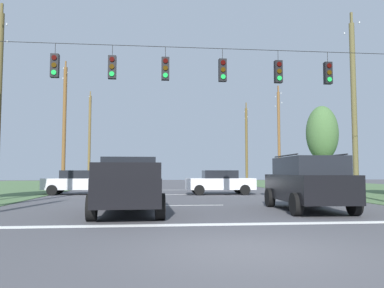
% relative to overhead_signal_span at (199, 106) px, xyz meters
% --- Properties ---
extents(ground_plane, '(120.00, 120.00, 0.00)m').
position_rel_overhead_signal_span_xyz_m(ground_plane, '(-0.07, -8.58, -4.15)').
color(ground_plane, '#47474C').
extents(stop_bar_stripe, '(15.30, 0.45, 0.01)m').
position_rel_overhead_signal_span_xyz_m(stop_bar_stripe, '(-0.07, -5.11, -4.15)').
color(stop_bar_stripe, white).
rests_on(stop_bar_stripe, ground).
extents(lane_dash_0, '(2.50, 0.15, 0.01)m').
position_rel_overhead_signal_span_xyz_m(lane_dash_0, '(-0.07, 0.89, -4.15)').
color(lane_dash_0, white).
rests_on(lane_dash_0, ground).
extents(lane_dash_1, '(2.50, 0.15, 0.01)m').
position_rel_overhead_signal_span_xyz_m(lane_dash_1, '(-0.07, 8.69, -4.15)').
color(lane_dash_1, white).
rests_on(lane_dash_1, ground).
extents(lane_dash_2, '(2.50, 0.15, 0.01)m').
position_rel_overhead_signal_span_xyz_m(lane_dash_2, '(-0.07, 14.72, -4.15)').
color(lane_dash_2, white).
rests_on(lane_dash_2, ground).
extents(overhead_signal_span, '(17.77, 0.31, 7.15)m').
position_rel_overhead_signal_span_xyz_m(overhead_signal_span, '(0.00, 0.00, 0.00)').
color(overhead_signal_span, brown).
rests_on(overhead_signal_span, ground).
extents(pickup_truck, '(2.44, 5.47, 1.95)m').
position_rel_overhead_signal_span_xyz_m(pickup_truck, '(-2.71, -2.10, -3.18)').
color(pickup_truck, black).
rests_on(pickup_truck, ground).
extents(suv_black, '(2.38, 4.88, 2.05)m').
position_rel_overhead_signal_span_xyz_m(suv_black, '(3.83, -1.88, -3.09)').
color(suv_black, black).
rests_on(suv_black, ground).
extents(distant_car_crossing_white, '(4.31, 2.04, 1.52)m').
position_rel_overhead_signal_span_xyz_m(distant_car_crossing_white, '(2.38, 8.61, -3.36)').
color(distant_car_crossing_white, silver).
rests_on(distant_car_crossing_white, ground).
extents(distant_car_oncoming, '(4.30, 2.02, 1.52)m').
position_rel_overhead_signal_span_xyz_m(distant_car_oncoming, '(-6.53, 9.40, -3.36)').
color(distant_car_oncoming, silver).
rests_on(distant_car_oncoming, ground).
extents(distant_car_far_parked, '(4.41, 2.25, 1.52)m').
position_rel_overhead_signal_span_xyz_m(distant_car_far_parked, '(8.92, 8.07, -3.36)').
color(distant_car_far_parked, silver).
rests_on(distant_car_far_parked, ground).
extents(utility_pole_mid_right, '(0.30, 1.76, 10.67)m').
position_rel_overhead_signal_span_xyz_m(utility_pole_mid_right, '(9.54, 5.02, 1.02)').
color(utility_pole_mid_right, brown).
rests_on(utility_pole_mid_right, ground).
extents(utility_pole_far_right, '(0.26, 2.00, 9.49)m').
position_rel_overhead_signal_span_xyz_m(utility_pole_far_right, '(9.78, 18.87, 0.64)').
color(utility_pole_far_right, brown).
rests_on(utility_pole_far_right, ground).
extents(utility_pole_near_left, '(0.32, 1.90, 10.22)m').
position_rel_overhead_signal_span_xyz_m(utility_pole_near_left, '(9.89, 31.76, 0.83)').
color(utility_pole_near_left, brown).
rests_on(utility_pole_near_left, ground).
extents(utility_pole_distant_right, '(0.32, 1.76, 11.08)m').
position_rel_overhead_signal_span_xyz_m(utility_pole_distant_right, '(-9.51, 18.25, 1.36)').
color(utility_pole_distant_right, brown).
rests_on(utility_pole_distant_right, ground).
extents(utility_pole_distant_left, '(0.32, 1.60, 11.44)m').
position_rel_overhead_signal_span_xyz_m(utility_pole_distant_left, '(-9.70, 32.64, 1.42)').
color(utility_pole_distant_left, brown).
rests_on(utility_pole_distant_left, ground).
extents(tree_roadside_right, '(2.89, 2.89, 7.48)m').
position_rel_overhead_signal_span_xyz_m(tree_roadside_right, '(13.58, 18.03, 0.78)').
color(tree_roadside_right, brown).
rests_on(tree_roadside_right, ground).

